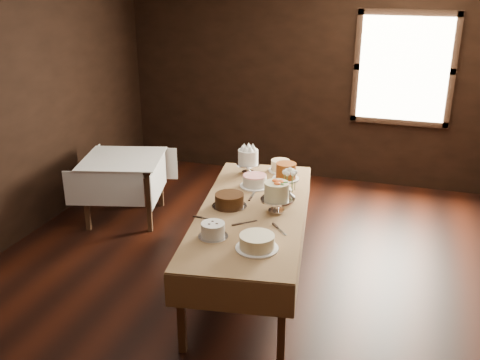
% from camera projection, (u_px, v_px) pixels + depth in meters
% --- Properties ---
extents(floor, '(5.00, 6.00, 0.01)m').
position_uv_depth(floor, '(234.00, 278.00, 5.34)').
color(floor, black).
rests_on(floor, ground).
extents(wall_back, '(5.00, 0.02, 2.80)m').
position_uv_depth(wall_back, '(303.00, 78.00, 7.49)').
color(wall_back, black).
rests_on(wall_back, ground).
extents(window, '(1.10, 0.05, 1.30)m').
position_uv_depth(window, '(404.00, 69.00, 6.99)').
color(window, '#FFEABF').
rests_on(window, wall_back).
extents(display_table, '(1.30, 2.54, 0.75)m').
position_uv_depth(display_table, '(252.00, 215.00, 5.06)').
color(display_table, '#402716').
rests_on(display_table, ground).
extents(side_table, '(1.09, 1.09, 0.75)m').
position_uv_depth(side_table, '(123.00, 165.00, 6.40)').
color(side_table, '#402716').
rests_on(side_table, ground).
extents(cake_meringue, '(0.26, 0.26, 0.27)m').
position_uv_depth(cake_meringue, '(248.00, 162.00, 5.86)').
color(cake_meringue, silver).
rests_on(cake_meringue, display_table).
extents(cake_speckled, '(0.28, 0.28, 0.12)m').
position_uv_depth(cake_speckled, '(280.00, 166.00, 5.95)').
color(cake_speckled, white).
rests_on(cake_speckled, display_table).
extents(cake_lattice, '(0.30, 0.30, 0.11)m').
position_uv_depth(cake_lattice, '(255.00, 182.00, 5.53)').
color(cake_lattice, white).
rests_on(cake_lattice, display_table).
extents(cake_caramel, '(0.27, 0.27, 0.30)m').
position_uv_depth(cake_caramel, '(286.00, 179.00, 5.40)').
color(cake_caramel, white).
rests_on(cake_caramel, display_table).
extents(cake_chocolate, '(0.37, 0.37, 0.13)m').
position_uv_depth(cake_chocolate, '(229.00, 201.00, 5.06)').
color(cake_chocolate, silver).
rests_on(cake_chocolate, display_table).
extents(cake_flowers, '(0.30, 0.30, 0.29)m').
position_uv_depth(cake_flowers, '(276.00, 199.00, 4.94)').
color(cake_flowers, silver).
rests_on(cake_flowers, display_table).
extents(cake_swirl, '(0.28, 0.28, 0.13)m').
position_uv_depth(cake_swirl, '(213.00, 231.00, 4.49)').
color(cake_swirl, silver).
rests_on(cake_swirl, display_table).
extents(cake_cream, '(0.34, 0.34, 0.12)m').
position_uv_depth(cake_cream, '(257.00, 242.00, 4.31)').
color(cake_cream, white).
rests_on(cake_cream, display_table).
extents(cake_server_a, '(0.19, 0.18, 0.01)m').
position_uv_depth(cake_server_a, '(249.00, 222.00, 4.77)').
color(cake_server_a, silver).
rests_on(cake_server_a, display_table).
extents(cake_server_b, '(0.18, 0.20, 0.01)m').
position_uv_depth(cake_server_b, '(282.00, 232.00, 4.60)').
color(cake_server_b, silver).
rests_on(cake_server_b, display_table).
extents(cake_server_c, '(0.04, 0.24, 0.01)m').
position_uv_depth(cake_server_c, '(253.00, 194.00, 5.35)').
color(cake_server_c, silver).
rests_on(cake_server_c, display_table).
extents(cake_server_d, '(0.10, 0.23, 0.01)m').
position_uv_depth(cake_server_d, '(282.00, 199.00, 5.24)').
color(cake_server_d, silver).
rests_on(cake_server_d, display_table).
extents(cake_server_e, '(0.24, 0.04, 0.01)m').
position_uv_depth(cake_server_e, '(210.00, 219.00, 4.82)').
color(cake_server_e, silver).
rests_on(cake_server_e, display_table).
extents(flower_vase, '(0.14, 0.14, 0.12)m').
position_uv_depth(flower_vase, '(289.00, 196.00, 5.16)').
color(flower_vase, '#2D2823').
rests_on(flower_vase, display_table).
extents(flower_bouquet, '(0.14, 0.14, 0.20)m').
position_uv_depth(flower_bouquet, '(290.00, 178.00, 5.09)').
color(flower_bouquet, white).
rests_on(flower_bouquet, flower_vase).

